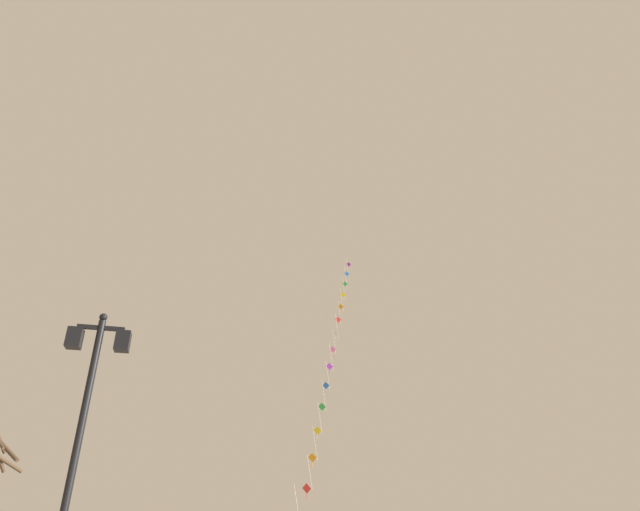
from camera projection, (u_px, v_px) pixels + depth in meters
The scene contains 2 objects.
twin_lantern_lamp_post at pixel (88, 394), 10.03m from camera, with size 1.19×0.28×5.26m.
kite_train at pixel (332, 352), 30.69m from camera, with size 6.88×14.55×20.18m.
Camera 1 is at (-1.38, -1.45, 1.30)m, focal length 29.59 mm.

